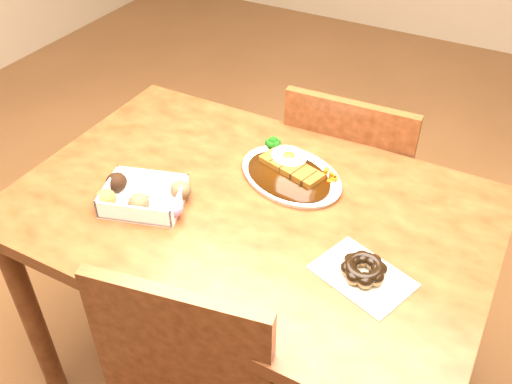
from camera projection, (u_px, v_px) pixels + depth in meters
The scene contains 6 objects.
ground at pixel (251, 376), 1.91m from camera, with size 6.00×6.00×0.00m, color brown.
table at pixel (250, 234), 1.51m from camera, with size 1.20×0.80×0.75m.
chair_far at pixel (351, 186), 1.94m from camera, with size 0.44×0.44×0.87m.
katsu_curry_plate at pixel (291, 172), 1.53m from camera, with size 0.35×0.30×0.06m.
donut_box at pixel (144, 195), 1.43m from camera, with size 0.24×0.20×0.06m.
pon_de_ring at pixel (364, 270), 1.24m from camera, with size 0.24×0.20×0.04m.
Camera 1 is at (0.54, -0.96, 1.68)m, focal length 40.00 mm.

